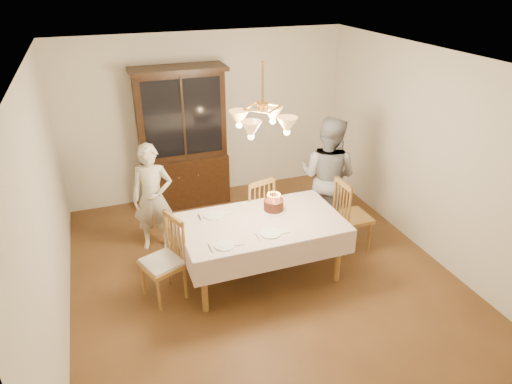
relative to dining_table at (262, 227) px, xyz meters
name	(u,v)px	position (x,y,z in m)	size (l,w,h in m)	color
ground	(261,274)	(0.00, 0.00, -0.68)	(5.00, 5.00, 0.00)	#513117
room_shell	(262,156)	(0.00, 0.00, 0.90)	(5.00, 5.00, 5.00)	white
dining_table	(262,227)	(0.00, 0.00, 0.00)	(1.90, 1.10, 0.76)	brown
china_hutch	(183,141)	(-0.45, 2.25, 0.36)	(1.38, 0.54, 2.16)	black
chair_far_side	(254,213)	(0.17, 0.74, -0.24)	(0.53, 0.52, 1.00)	brown
chair_left_end	(163,264)	(-1.19, -0.02, -0.23)	(0.55, 0.56, 1.00)	brown
chair_right_end	(352,218)	(1.35, 0.18, -0.24)	(0.42, 0.44, 1.00)	brown
elderly_woman	(153,198)	(-1.11, 1.08, 0.05)	(0.54, 0.35, 1.47)	beige
adult_in_grey	(327,176)	(1.23, 0.70, 0.16)	(0.82, 0.64, 1.69)	slate
birthday_cake	(274,205)	(0.23, 0.20, 0.15)	(0.30, 0.30, 0.23)	white
place_setting_near_left	(226,245)	(-0.54, -0.35, 0.08)	(0.38, 0.23, 0.02)	white
place_setting_near_right	(272,233)	(0.01, -0.30, 0.08)	(0.38, 0.23, 0.02)	white
place_setting_far_left	(215,215)	(-0.48, 0.33, 0.08)	(0.41, 0.26, 0.02)	white
chandelier	(262,122)	(0.00, 0.00, 1.29)	(0.62, 0.62, 0.73)	#BF8C3F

